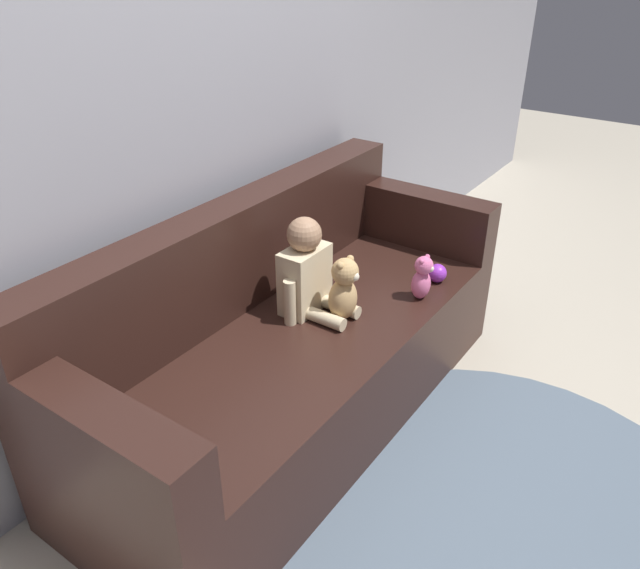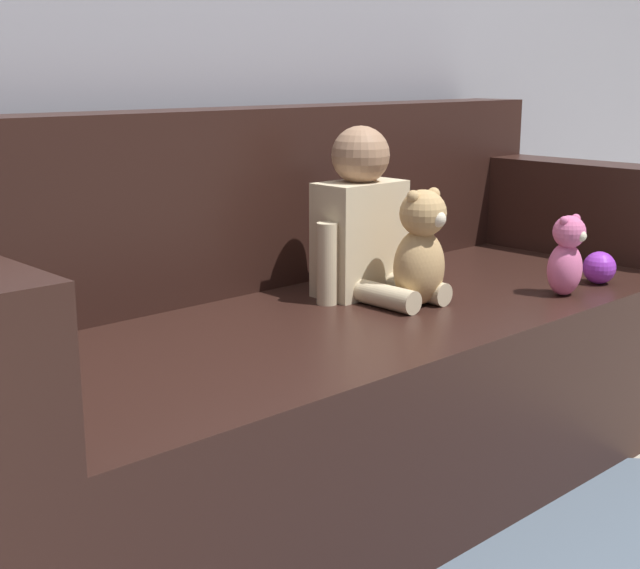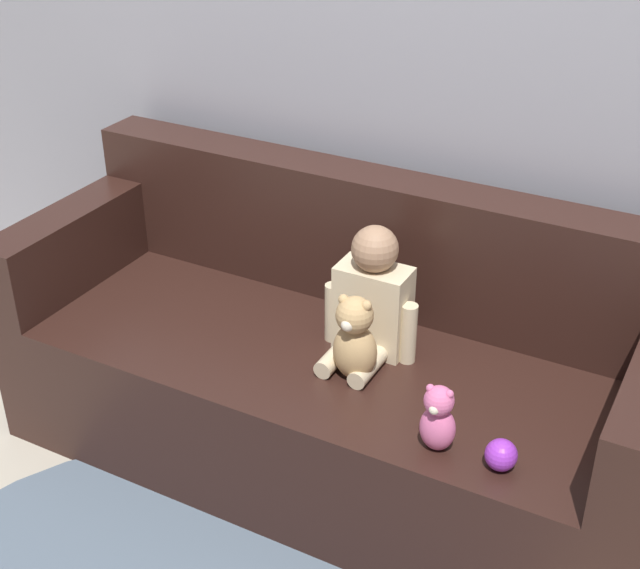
{
  "view_description": "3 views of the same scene",
  "coord_description": "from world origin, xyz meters",
  "px_view_note": "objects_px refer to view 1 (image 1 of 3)",
  "views": [
    {
      "loc": [
        -1.7,
        -1.3,
        1.86
      ],
      "look_at": [
        -0.02,
        -0.12,
        0.71
      ],
      "focal_mm": 35.0,
      "sensor_mm": 36.0,
      "label": 1
    },
    {
      "loc": [
        -1.44,
        -1.46,
        1.01
      ],
      "look_at": [
        -0.1,
        -0.04,
        0.54
      ],
      "focal_mm": 50.0,
      "sensor_mm": 36.0,
      "label": 2
    },
    {
      "loc": [
        1.08,
        -2.08,
        2.03
      ],
      "look_at": [
        -0.02,
        -0.02,
        0.69
      ],
      "focal_mm": 50.0,
      "sensor_mm": 36.0,
      "label": 3
    }
  ],
  "objects_px": {
    "couch": "(289,348)",
    "teddy_bear_brown": "(344,290)",
    "toy_ball": "(437,273)",
    "plush_toy_side": "(422,278)",
    "person_baby": "(307,273)"
  },
  "relations": [
    {
      "from": "person_baby",
      "to": "plush_toy_side",
      "type": "bearing_deg",
      "value": -44.03
    },
    {
      "from": "person_baby",
      "to": "toy_ball",
      "type": "height_order",
      "value": "person_baby"
    },
    {
      "from": "couch",
      "to": "person_baby",
      "type": "distance_m",
      "value": 0.33
    },
    {
      "from": "couch",
      "to": "toy_ball",
      "type": "xyz_separation_m",
      "value": [
        0.66,
        -0.35,
        0.18
      ]
    },
    {
      "from": "couch",
      "to": "teddy_bear_brown",
      "type": "xyz_separation_m",
      "value": [
        0.15,
        -0.17,
        0.27
      ]
    },
    {
      "from": "toy_ball",
      "to": "person_baby",
      "type": "bearing_deg",
      "value": 147.45
    },
    {
      "from": "person_baby",
      "to": "plush_toy_side",
      "type": "relative_size",
      "value": 2.06
    },
    {
      "from": "couch",
      "to": "plush_toy_side",
      "type": "height_order",
      "value": "couch"
    },
    {
      "from": "plush_toy_side",
      "to": "toy_ball",
      "type": "xyz_separation_m",
      "value": [
        0.18,
        0.01,
        -0.06
      ]
    },
    {
      "from": "person_baby",
      "to": "toy_ball",
      "type": "relative_size",
      "value": 4.87
    },
    {
      "from": "teddy_bear_brown",
      "to": "toy_ball",
      "type": "xyz_separation_m",
      "value": [
        0.51,
        -0.18,
        -0.1
      ]
    },
    {
      "from": "teddy_bear_brown",
      "to": "toy_ball",
      "type": "height_order",
      "value": "teddy_bear_brown"
    },
    {
      "from": "plush_toy_side",
      "to": "toy_ball",
      "type": "bearing_deg",
      "value": 2.16
    },
    {
      "from": "toy_ball",
      "to": "teddy_bear_brown",
      "type": "bearing_deg",
      "value": 160.68
    },
    {
      "from": "couch",
      "to": "toy_ball",
      "type": "bearing_deg",
      "value": -28.2
    }
  ]
}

